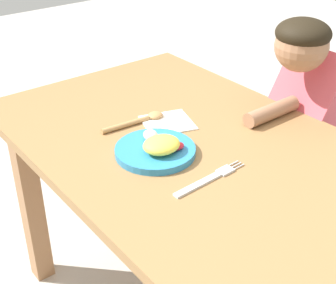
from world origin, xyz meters
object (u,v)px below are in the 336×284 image
object	(u,v)px
plate	(157,148)
fork	(209,179)
spoon	(141,120)
person	(307,152)

from	to	relation	value
plate	fork	bearing A→B (deg)	8.80
plate	spoon	distance (m)	0.18
fork	plate	bearing A→B (deg)	96.31
fork	spoon	bearing A→B (deg)	80.32
plate	fork	distance (m)	0.17
spoon	person	world-z (taller)	person
person	spoon	bearing A→B (deg)	67.92
fork	spoon	xyz separation A→B (m)	(-0.33, 0.04, 0.01)
fork	spoon	distance (m)	0.34
plate	spoon	xyz separation A→B (m)	(-0.17, 0.07, -0.01)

